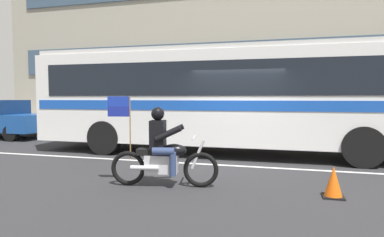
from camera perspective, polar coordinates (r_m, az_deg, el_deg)
The scene contains 8 objects.
ground_plane at distance 9.14m, azimuth 7.76°, elevation -7.41°, with size 60.00×60.00×0.00m, color #2B2B2D.
sidewalk_curb at distance 14.14m, azimuth 10.45°, elevation -3.18°, with size 28.00×3.80×0.15m, color #A39E93.
lane_center_stripe at distance 8.55m, azimuth 7.23°, elevation -8.14°, with size 26.60×0.14×0.01m, color silver.
office_building_facade at distance 16.71m, azimuth 11.35°, elevation 16.05°, with size 28.00×0.89×10.68m.
transit_bus at distance 10.18m, azimuth 7.36°, elevation 4.40°, with size 12.31×2.67×3.22m.
motorcycle_with_rider at distance 6.49m, azimuth -5.11°, elevation -5.96°, with size 2.17×0.73×1.78m.
fire_hydrant at distance 13.06m, azimuth 10.86°, elevation -1.79°, with size 0.22×0.30×0.75m.
traffic_cone at distance 6.35m, azimuth 23.38°, elevation -10.24°, with size 0.36×0.36×0.55m.
Camera 1 is at (1.15, -8.89, 1.76)m, focal length 30.66 mm.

